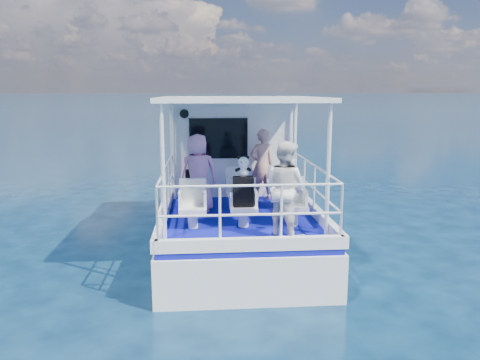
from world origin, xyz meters
The scene contains 20 objects.
ground centered at (0.00, 0.00, 0.00)m, with size 2000.00×2000.00×0.00m, color #061B33.
hull centered at (0.00, 1.00, 0.00)m, with size 3.00×7.00×1.60m, color white.
deck centered at (0.00, 1.00, 0.85)m, with size 2.90×6.90×0.10m, color #0A0B8A.
cabin centered at (0.00, 2.30, 2.00)m, with size 2.85×2.00×2.20m, color white.
canopy centered at (0.00, -0.20, 3.14)m, with size 3.00×3.20×0.08m, color white.
canopy_posts centered at (0.00, -0.25, 2.00)m, with size 2.77×2.97×2.20m.
railings centered at (0.00, -0.58, 1.40)m, with size 2.84×3.59×1.00m, color white, non-canonical shape.
seat_port_fwd centered at (-0.90, 0.20, 1.09)m, with size 0.48×0.46×0.38m, color silver.
seat_center_fwd centered at (0.00, 0.20, 1.09)m, with size 0.48×0.46×0.38m, color silver.
seat_stbd_fwd centered at (0.90, 0.20, 1.09)m, with size 0.48×0.46×0.38m, color silver.
seat_port_aft centered at (-0.90, -1.10, 1.09)m, with size 0.48×0.46×0.38m, color silver.
seat_center_aft centered at (0.00, -1.10, 1.09)m, with size 0.48×0.46×0.38m, color silver.
seat_stbd_aft centered at (0.90, -1.10, 1.09)m, with size 0.48×0.46×0.38m, color silver.
passenger_port_fwd centered at (-0.81, 0.05, 1.68)m, with size 0.58×0.42×1.57m, color pink.
passenger_stbd_fwd centered at (0.59, 0.99, 1.69)m, with size 0.57×0.38×1.57m, color tan.
passenger_stbd_aft centered at (0.63, -1.68, 1.70)m, with size 0.78×0.60×1.60m, color white.
backpack_port centered at (-0.89, 0.15, 1.51)m, with size 0.34×0.19×0.45m, color black.
backpack_center centered at (-0.01, -1.13, 1.55)m, with size 0.35×0.20×0.53m, color black.
compact_camera centered at (-0.88, 0.15, 1.76)m, with size 0.11×0.07×0.07m, color black.
panda centered at (-0.01, -1.10, 1.99)m, with size 0.24×0.20×0.37m, color white, non-canonical shape.
Camera 1 is at (-0.72, -9.15, 3.28)m, focal length 35.00 mm.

